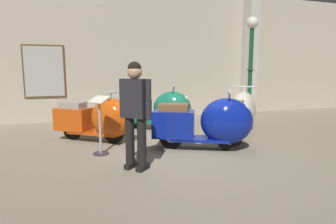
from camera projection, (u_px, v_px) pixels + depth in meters
ground_plane at (183, 149)px, 5.31m from camera, size 60.00×60.00×0.00m
showroom_back_wall at (143, 54)px, 8.61m from camera, size 18.00×0.63×3.96m
scooter_0 at (99, 119)px, 5.75m from camera, size 1.68×1.42×1.06m
scooter_1 at (161, 110)px, 6.93m from camera, size 1.83×1.37×1.11m
scooter_2 at (210, 123)px, 5.17m from camera, size 1.88×1.26×1.12m
scooter_3 at (240, 113)px, 6.44m from camera, size 1.64×1.65×1.11m
lamppost at (251, 63)px, 7.38m from camera, size 0.31×0.31×2.86m
visitor_0 at (135, 108)px, 4.08m from camera, size 0.42×0.42×1.61m
info_stanchion at (100, 131)px, 4.90m from camera, size 0.38×0.39×1.04m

